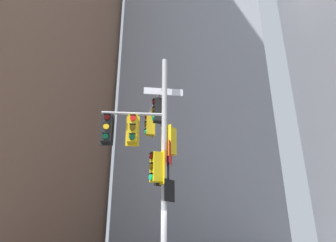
# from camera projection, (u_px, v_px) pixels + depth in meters

# --- Properties ---
(building_mid_block) EXTENTS (13.54, 13.54, 34.36)m
(building_mid_block) POSITION_uv_depth(u_px,v_px,m) (194.00, 91.00, 33.74)
(building_mid_block) COLOR #9399A3
(building_mid_block) RESTS_ON ground
(signal_pole_assembly) EXTENTS (2.93, 3.59, 8.20)m
(signal_pole_assembly) POSITION_uv_depth(u_px,v_px,m) (152.00, 143.00, 10.77)
(signal_pole_assembly) COLOR #B2B2B5
(signal_pole_assembly) RESTS_ON ground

